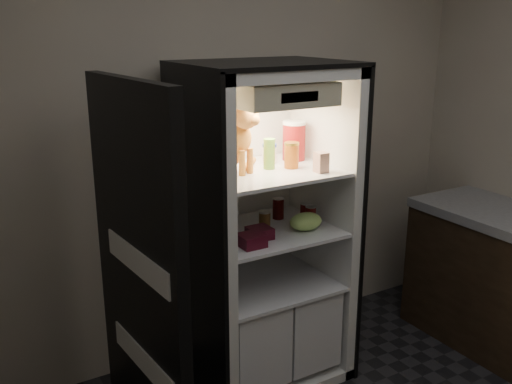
# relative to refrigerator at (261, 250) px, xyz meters

# --- Properties ---
(room_shell) EXTENTS (3.60, 3.60, 3.60)m
(room_shell) POSITION_rel_refrigerator_xyz_m (0.00, -1.38, 0.83)
(room_shell) COLOR white
(room_shell) RESTS_ON floor
(refrigerator) EXTENTS (0.90, 0.72, 1.88)m
(refrigerator) POSITION_rel_refrigerator_xyz_m (0.00, 0.00, 0.00)
(refrigerator) COLOR white
(refrigerator) RESTS_ON floor
(fridge_door) EXTENTS (0.13, 0.87, 1.85)m
(fridge_door) POSITION_rel_refrigerator_xyz_m (-0.85, -0.33, 0.12)
(fridge_door) COLOR black
(fridge_door) RESTS_ON floor
(tabby_cat) EXTENTS (0.39, 0.41, 0.42)m
(tabby_cat) POSITION_rel_refrigerator_xyz_m (-0.19, 0.02, 0.65)
(tabby_cat) COLOR #C96819
(tabby_cat) RESTS_ON refrigerator
(parmesan_shaker) EXTENTS (0.07, 0.07, 0.17)m
(parmesan_shaker) POSITION_rel_refrigerator_xyz_m (0.02, -0.05, 0.58)
(parmesan_shaker) COLOR green
(parmesan_shaker) RESTS_ON refrigerator
(mayo_tub) EXTENTS (0.08, 0.08, 0.11)m
(mayo_tub) POSITION_rel_refrigerator_xyz_m (0.09, 0.06, 0.56)
(mayo_tub) COLOR white
(mayo_tub) RESTS_ON refrigerator
(salsa_jar) EXTENTS (0.08, 0.08, 0.15)m
(salsa_jar) POSITION_rel_refrigerator_xyz_m (0.14, -0.10, 0.57)
(salsa_jar) COLOR maroon
(salsa_jar) RESTS_ON refrigerator
(pepper_jar) EXTENTS (0.14, 0.14, 0.23)m
(pepper_jar) POSITION_rel_refrigerator_xyz_m (0.26, 0.06, 0.61)
(pepper_jar) COLOR #A6161B
(pepper_jar) RESTS_ON refrigerator
(cream_carton) EXTENTS (0.06, 0.06, 0.11)m
(cream_carton) POSITION_rel_refrigerator_xyz_m (0.22, -0.26, 0.55)
(cream_carton) COLOR silver
(cream_carton) RESTS_ON refrigerator
(soda_can_a) EXTENTS (0.07, 0.07, 0.13)m
(soda_can_a) POSITION_rel_refrigerator_xyz_m (0.16, 0.06, 0.21)
(soda_can_a) COLOR black
(soda_can_a) RESTS_ON refrigerator
(soda_can_b) EXTENTS (0.06, 0.06, 0.12)m
(soda_can_b) POSITION_rel_refrigerator_xyz_m (0.25, -0.09, 0.21)
(soda_can_b) COLOR black
(soda_can_b) RESTS_ON refrigerator
(soda_can_c) EXTENTS (0.06, 0.06, 0.11)m
(soda_can_c) POSITION_rel_refrigerator_xyz_m (0.25, -0.14, 0.21)
(soda_can_c) COLOR black
(soda_can_c) RESTS_ON refrigerator
(condiment_jar) EXTENTS (0.07, 0.07, 0.09)m
(condiment_jar) POSITION_rel_refrigerator_xyz_m (0.01, -0.01, 0.20)
(condiment_jar) COLOR brown
(condiment_jar) RESTS_ON refrigerator
(grape_bag) EXTENTS (0.20, 0.14, 0.10)m
(grape_bag) POSITION_rel_refrigerator_xyz_m (0.18, -0.18, 0.20)
(grape_bag) COLOR #A8D563
(grape_bag) RESTS_ON refrigerator
(berry_box_left) EXTENTS (0.13, 0.13, 0.06)m
(berry_box_left) POSITION_rel_refrigerator_xyz_m (-0.21, -0.24, 0.18)
(berry_box_left) COLOR #550E22
(berry_box_left) RESTS_ON refrigerator
(berry_box_right) EXTENTS (0.12, 0.12, 0.06)m
(berry_box_right) POSITION_rel_refrigerator_xyz_m (-0.11, -0.16, 0.18)
(berry_box_right) COLOR #550E22
(berry_box_right) RESTS_ON refrigerator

